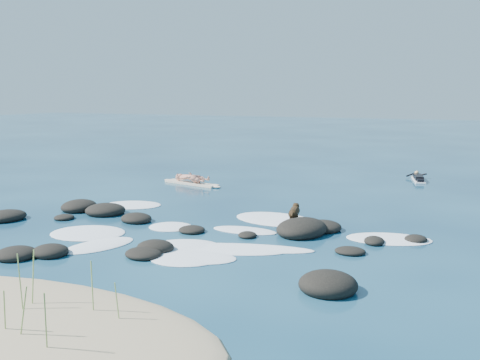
% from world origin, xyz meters
% --- Properties ---
extents(ground, '(160.00, 160.00, 0.00)m').
position_xyz_m(ground, '(0.00, 0.00, 0.00)').
color(ground, '#0A2642').
rests_on(ground, ground).
extents(sand_dune, '(9.00, 4.40, 0.60)m').
position_xyz_m(sand_dune, '(0.00, -8.20, 0.00)').
color(sand_dune, '#9E8966').
rests_on(sand_dune, ground).
extents(dune_grass, '(4.19, 1.65, 1.22)m').
position_xyz_m(dune_grass, '(0.28, -8.21, 0.64)').
color(dune_grass, '#83A952').
rests_on(dune_grass, ground).
extents(reef_rocks, '(14.33, 7.33, 0.64)m').
position_xyz_m(reef_rocks, '(-0.52, -1.17, 0.12)').
color(reef_rocks, black).
rests_on(reef_rocks, ground).
extents(breaking_foam, '(12.52, 7.45, 0.12)m').
position_xyz_m(breaking_foam, '(0.49, -0.85, 0.01)').
color(breaking_foam, white).
rests_on(breaking_foam, ground).
extents(standing_surfer_rig, '(3.51, 1.29, 2.02)m').
position_xyz_m(standing_surfer_rig, '(-4.42, 6.96, 0.80)').
color(standing_surfer_rig, beige).
rests_on(standing_surfer_rig, ground).
extents(paddling_surfer_rig, '(1.12, 2.30, 0.40)m').
position_xyz_m(paddling_surfer_rig, '(5.34, 12.42, 0.14)').
color(paddling_surfer_rig, white).
rests_on(paddling_surfer_rig, ground).
extents(dog, '(0.44, 1.20, 0.76)m').
position_xyz_m(dog, '(2.60, 1.03, 0.50)').
color(dog, black).
rests_on(dog, ground).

